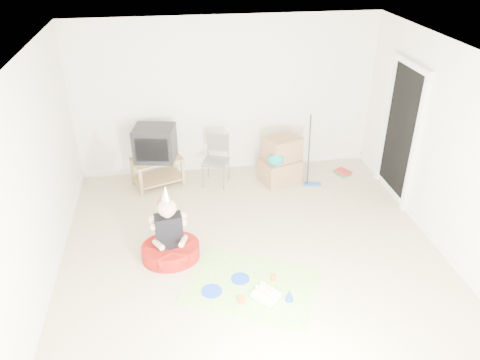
{
  "coord_description": "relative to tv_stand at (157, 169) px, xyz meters",
  "views": [
    {
      "loc": [
        -0.91,
        -4.82,
        3.87
      ],
      "look_at": [
        -0.1,
        0.4,
        0.9
      ],
      "focal_mm": 35.0,
      "sensor_mm": 36.0,
      "label": 1
    }
  ],
  "objects": [
    {
      "name": "ground",
      "position": [
        1.21,
        -2.04,
        -0.28
      ],
      "size": [
        5.0,
        5.0,
        0.0
      ],
      "primitive_type": "plane",
      "color": "#C0B28A",
      "rests_on": "ground"
    },
    {
      "name": "doorway_recess",
      "position": [
        3.69,
        -0.84,
        0.74
      ],
      "size": [
        0.02,
        0.9,
        2.05
      ],
      "primitive_type": "cube",
      "color": "black",
      "rests_on": "ground"
    },
    {
      "name": "tv_stand",
      "position": [
        0.0,
        0.0,
        0.0
      ],
      "size": [
        0.89,
        0.72,
        0.48
      ],
      "color": "olive",
      "rests_on": "ground"
    },
    {
      "name": "crt_tv",
      "position": [
        -0.0,
        0.0,
        0.47
      ],
      "size": [
        0.71,
        0.63,
        0.54
      ],
      "primitive_type": "cube",
      "rotation": [
        0.0,
        0.0,
        -0.2
      ],
      "color": "black",
      "rests_on": "tv_stand"
    },
    {
      "name": "folding_chair",
      "position": [
        0.94,
        -0.13,
        0.13
      ],
      "size": [
        0.5,
        0.49,
        0.86
      ],
      "color": "gray",
      "rests_on": "ground"
    },
    {
      "name": "cardboard_boxes",
      "position": [
        2.01,
        -0.19,
        0.09
      ],
      "size": [
        0.73,
        0.66,
        0.78
      ],
      "color": "#9B704B",
      "rests_on": "ground"
    },
    {
      "name": "floor_mop",
      "position": [
        2.51,
        -0.42,
        -0.02
      ],
      "size": [
        0.29,
        0.37,
        1.12
      ],
      "color": "#2151A9",
      "rests_on": "ground"
    },
    {
      "name": "book_pile",
      "position": [
        3.15,
        -0.11,
        -0.26
      ],
      "size": [
        0.29,
        0.32,
        0.06
      ],
      "color": "#277745",
      "rests_on": "ground"
    },
    {
      "name": "seated_woman",
      "position": [
        0.15,
        -1.97,
        -0.05
      ],
      "size": [
        0.81,
        0.81,
        1.07
      ],
      "color": "maroon",
      "rests_on": "ground"
    },
    {
      "name": "party_mat",
      "position": [
        1.09,
        -2.66,
        -0.28
      ],
      "size": [
        1.86,
        1.67,
        0.01
      ],
      "primitive_type": "cube",
      "rotation": [
        0.0,
        0.0,
        -0.46
      ],
      "color": "#FF3586",
      "rests_on": "ground"
    },
    {
      "name": "birthday_cake",
      "position": [
        1.22,
        -2.89,
        -0.24
      ],
      "size": [
        0.37,
        0.37,
        0.14
      ],
      "color": "white",
      "rests_on": "party_mat"
    },
    {
      "name": "blue_plate_near",
      "position": [
        0.98,
        -2.52,
        -0.27
      ],
      "size": [
        0.23,
        0.23,
        0.01
      ],
      "primitive_type": "cylinder",
      "rotation": [
        0.0,
        0.0,
        -0.04
      ],
      "color": "#163AB7",
      "rests_on": "party_mat"
    },
    {
      "name": "blue_plate_far",
      "position": [
        0.61,
        -2.69,
        -0.27
      ],
      "size": [
        0.31,
        0.31,
        0.01
      ],
      "primitive_type": "cylinder",
      "rotation": [
        0.0,
        0.0,
        -0.29
      ],
      "color": "#163AB7",
      "rests_on": "party_mat"
    },
    {
      "name": "orange_cup_near",
      "position": [
        1.37,
        -2.6,
        -0.24
      ],
      "size": [
        0.08,
        0.08,
        0.07
      ],
      "primitive_type": "cylinder",
      "rotation": [
        0.0,
        0.0,
        -0.34
      ],
      "color": "#D36117",
      "rests_on": "party_mat"
    },
    {
      "name": "orange_cup_far",
      "position": [
        0.93,
        -2.92,
        -0.23
      ],
      "size": [
        0.09,
        0.09,
        0.09
      ],
      "primitive_type": "cylinder",
      "rotation": [
        0.0,
        0.0,
        -0.15
      ],
      "color": "#D36117",
      "rests_on": "party_mat"
    },
    {
      "name": "blue_party_hat",
      "position": [
        1.48,
        -2.96,
        -0.2
      ],
      "size": [
        0.14,
        0.14,
        0.15
      ],
      "primitive_type": "cone",
      "rotation": [
        0.0,
        0.0,
        -0.46
      ],
      "color": "blue",
      "rests_on": "party_mat"
    }
  ]
}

